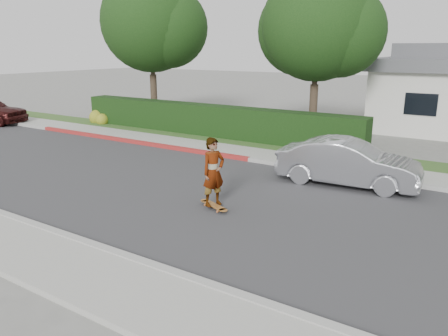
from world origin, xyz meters
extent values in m
plane|color=slate|center=(0.00, 0.00, 0.00)|extent=(120.00, 120.00, 0.00)
cube|color=#2D2D30|center=(0.00, 0.00, 0.01)|extent=(60.00, 8.00, 0.01)
cube|color=#9E9E99|center=(0.00, -4.10, 0.07)|extent=(60.00, 0.20, 0.15)
cube|color=gray|center=(0.00, -5.00, 0.06)|extent=(60.00, 1.60, 0.12)
cube|color=#9E9E99|center=(0.00, 4.10, 0.07)|extent=(60.00, 0.20, 0.15)
cube|color=maroon|center=(-5.00, 4.10, 0.08)|extent=(12.00, 0.21, 0.15)
cube|color=gray|center=(0.00, 5.00, 0.06)|extent=(60.00, 1.60, 0.12)
cube|color=#2D4C1E|center=(0.00, 6.60, 0.05)|extent=(60.00, 1.60, 0.10)
cube|color=black|center=(-3.00, 7.20, 0.75)|extent=(15.00, 1.00, 1.50)
sphere|color=#2D4C19|center=(-10.20, 6.80, 0.35)|extent=(0.90, 0.90, 0.90)
sphere|color=#2D4C19|center=(-9.60, 6.60, 0.30)|extent=(0.70, 0.70, 0.70)
cylinder|color=#33261C|center=(-7.50, 8.50, 1.35)|extent=(0.36, 0.36, 2.70)
cylinder|color=#33261C|center=(-7.50, 8.50, 3.38)|extent=(0.24, 0.24, 2.25)
sphere|color=black|center=(-7.50, 8.50, 5.40)|extent=(5.20, 5.20, 5.20)
sphere|color=black|center=(-8.30, 8.90, 5.20)|extent=(4.42, 4.42, 4.42)
sphere|color=black|center=(-6.60, 8.80, 5.10)|extent=(4.16, 4.16, 4.16)
cylinder|color=#33261C|center=(1.50, 9.00, 1.26)|extent=(0.36, 0.36, 2.52)
cylinder|color=#33261C|center=(1.50, 9.00, 3.15)|extent=(0.24, 0.24, 2.10)
sphere|color=black|center=(1.50, 9.00, 5.04)|extent=(4.80, 4.80, 4.80)
sphere|color=black|center=(0.70, 9.40, 4.84)|extent=(4.08, 4.08, 4.08)
sphere|color=black|center=(2.40, 9.30, 4.74)|extent=(3.84, 3.84, 3.84)
cube|color=black|center=(5.50, 11.98, 1.60)|extent=(1.40, 0.06, 1.00)
cylinder|color=#BD6534|center=(2.36, -0.70, 0.04)|extent=(0.07, 0.05, 0.06)
cylinder|color=#BD6534|center=(2.43, -0.55, 0.04)|extent=(0.07, 0.05, 0.06)
cylinder|color=#BD6534|center=(2.91, -0.93, 0.04)|extent=(0.07, 0.05, 0.06)
cylinder|color=#BD6534|center=(2.98, -0.78, 0.04)|extent=(0.07, 0.05, 0.06)
cube|color=silver|center=(2.40, -0.63, 0.08)|extent=(0.11, 0.18, 0.02)
cube|color=silver|center=(2.94, -0.85, 0.08)|extent=(0.11, 0.18, 0.02)
cube|color=brown|center=(2.67, -0.74, 0.10)|extent=(0.90, 0.54, 0.02)
cylinder|color=brown|center=(2.26, -0.57, 0.10)|extent=(0.28, 0.28, 0.02)
cylinder|color=brown|center=(3.08, -0.91, 0.10)|extent=(0.28, 0.28, 0.02)
imported|color=white|center=(2.67, -0.74, 1.01)|extent=(0.63, 0.76, 1.79)
imported|color=silver|center=(4.95, 3.22, 0.70)|extent=(4.36, 1.82, 1.40)
camera|label=1|loc=(8.72, -9.66, 4.09)|focal=35.00mm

